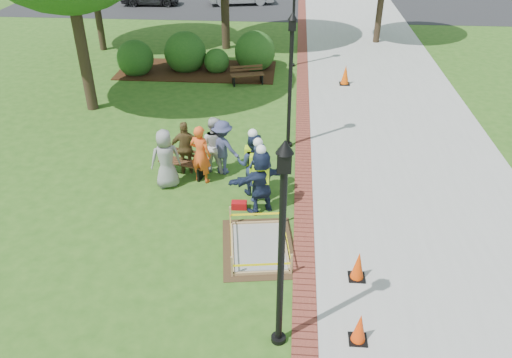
# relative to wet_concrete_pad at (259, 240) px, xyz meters

# --- Properties ---
(ground) EXTENTS (100.00, 100.00, 0.00)m
(ground) POSITION_rel_wet_concrete_pad_xyz_m (-0.68, 0.28, -0.23)
(ground) COLOR #285116
(ground) RESTS_ON ground
(sidewalk) EXTENTS (6.00, 60.00, 0.02)m
(sidewalk) POSITION_rel_wet_concrete_pad_xyz_m (4.32, 10.28, -0.22)
(sidewalk) COLOR #9E9E99
(sidewalk) RESTS_ON ground
(brick_edging) EXTENTS (0.50, 60.00, 0.03)m
(brick_edging) POSITION_rel_wet_concrete_pad_xyz_m (1.07, 10.28, -0.22)
(brick_edging) COLOR maroon
(brick_edging) RESTS_ON ground
(mulch_bed) EXTENTS (7.00, 3.00, 0.05)m
(mulch_bed) POSITION_rel_wet_concrete_pad_xyz_m (-3.68, 12.28, -0.21)
(mulch_bed) COLOR #381E0F
(mulch_bed) RESTS_ON ground
(parking_lot) EXTENTS (36.00, 12.00, 0.01)m
(parking_lot) POSITION_rel_wet_concrete_pad_xyz_m (-0.68, 27.28, -0.23)
(parking_lot) COLOR black
(parking_lot) RESTS_ON ground
(wet_concrete_pad) EXTENTS (2.00, 2.51, 0.55)m
(wet_concrete_pad) POSITION_rel_wet_concrete_pad_xyz_m (0.00, 0.00, 0.00)
(wet_concrete_pad) COLOR #47331E
(wet_concrete_pad) RESTS_ON ground
(bench_near) EXTENTS (1.45, 0.81, 0.74)m
(bench_near) POSITION_rel_wet_concrete_pad_xyz_m (-2.46, 3.21, 0.00)
(bench_near) COLOR #522D1C
(bench_near) RESTS_ON ground
(bench_far) EXTENTS (1.45, 0.82, 0.75)m
(bench_far) POSITION_rel_wet_concrete_pad_xyz_m (-1.26, 10.77, 0.00)
(bench_far) COLOR #51371B
(bench_far) RESTS_ON ground
(cone_front) EXTENTS (0.35, 0.35, 0.69)m
(cone_front) POSITION_rel_wet_concrete_pad_xyz_m (2.07, -2.62, 0.10)
(cone_front) COLOR black
(cone_front) RESTS_ON ground
(cone_back) EXTENTS (0.37, 0.37, 0.72)m
(cone_back) POSITION_rel_wet_concrete_pad_xyz_m (2.21, -0.89, 0.11)
(cone_back) COLOR black
(cone_back) RESTS_ON ground
(cone_far) EXTENTS (0.42, 0.42, 0.84)m
(cone_far) POSITION_rel_wet_concrete_pad_xyz_m (2.83, 11.03, 0.17)
(cone_far) COLOR black
(cone_far) RESTS_ON ground
(toolbox) EXTENTS (0.41, 0.24, 0.20)m
(toolbox) POSITION_rel_wet_concrete_pad_xyz_m (-0.64, 1.59, -0.13)
(toolbox) COLOR #9F0C11
(toolbox) RESTS_ON ground
(lamp_near) EXTENTS (0.28, 0.28, 4.26)m
(lamp_near) POSITION_rel_wet_concrete_pad_xyz_m (0.57, -2.72, 2.25)
(lamp_near) COLOR black
(lamp_near) RESTS_ON ground
(lamp_mid) EXTENTS (0.28, 0.28, 4.26)m
(lamp_mid) POSITION_rel_wet_concrete_pad_xyz_m (0.57, 5.28, 2.25)
(lamp_mid) COLOR black
(lamp_mid) RESTS_ON ground
(lamp_far) EXTENTS (0.28, 0.28, 4.26)m
(lamp_far) POSITION_rel_wet_concrete_pad_xyz_m (0.57, 13.28, 2.25)
(lamp_far) COLOR black
(lamp_far) RESTS_ON ground
(shrub_a) EXTENTS (1.61, 1.61, 1.61)m
(shrub_a) POSITION_rel_wet_concrete_pad_xyz_m (-6.29, 11.71, -0.23)
(shrub_a) COLOR #134315
(shrub_a) RESTS_ON ground
(shrub_b) EXTENTS (1.86, 1.86, 1.86)m
(shrub_b) POSITION_rel_wet_concrete_pad_xyz_m (-4.19, 12.40, -0.23)
(shrub_b) COLOR #134315
(shrub_b) RESTS_ON ground
(shrub_c) EXTENTS (1.12, 1.12, 1.12)m
(shrub_c) POSITION_rel_wet_concrete_pad_xyz_m (-2.77, 12.24, -0.23)
(shrub_c) COLOR #134315
(shrub_c) RESTS_ON ground
(shrub_d) EXTENTS (1.82, 1.82, 1.82)m
(shrub_d) POSITION_rel_wet_concrete_pad_xyz_m (-1.10, 12.83, -0.23)
(shrub_d) COLOR #134315
(shrub_d) RESTS_ON ground
(shrub_e) EXTENTS (0.87, 0.87, 0.87)m
(shrub_e) POSITION_rel_wet_concrete_pad_xyz_m (-3.97, 13.55, -0.23)
(shrub_e) COLOR #134315
(shrub_e) RESTS_ON ground
(casual_person_a) EXTENTS (0.65, 0.54, 1.72)m
(casual_person_a) POSITION_rel_wet_concrete_pad_xyz_m (-2.76, 2.57, 0.63)
(casual_person_a) COLOR gray
(casual_person_a) RESTS_ON ground
(casual_person_b) EXTENTS (0.64, 0.52, 1.73)m
(casual_person_b) POSITION_rel_wet_concrete_pad_xyz_m (-1.85, 2.90, 0.63)
(casual_person_b) COLOR #F2521C
(casual_person_b) RESTS_ON ground
(casual_person_c) EXTENTS (0.61, 0.48, 1.69)m
(casual_person_c) POSITION_rel_wet_concrete_pad_xyz_m (-1.58, 3.57, 0.61)
(casual_person_c) COLOR silver
(casual_person_c) RESTS_ON ground
(casual_person_d) EXTENTS (0.57, 0.42, 1.62)m
(casual_person_d) POSITION_rel_wet_concrete_pad_xyz_m (-2.36, 3.35, 0.58)
(casual_person_d) COLOR brown
(casual_person_d) RESTS_ON ground
(casual_person_e) EXTENTS (0.62, 0.52, 1.65)m
(casual_person_e) POSITION_rel_wet_concrete_pad_xyz_m (-1.30, 3.43, 0.59)
(casual_person_e) COLOR #35395D
(casual_person_e) RESTS_ON ground
(hivis_worker_a) EXTENTS (0.68, 0.61, 1.94)m
(hivis_worker_a) POSITION_rel_wet_concrete_pad_xyz_m (-0.06, 1.54, 0.72)
(hivis_worker_a) COLOR #1A2445
(hivis_worker_a) RESTS_ON ground
(hivis_worker_b) EXTENTS (0.63, 0.64, 1.86)m
(hivis_worker_b) POSITION_rel_wet_concrete_pad_xyz_m (-0.17, 2.06, 0.69)
(hivis_worker_b) COLOR #16183A
(hivis_worker_b) RESTS_ON ground
(hivis_worker_c) EXTENTS (0.60, 0.41, 1.94)m
(hivis_worker_c) POSITION_rel_wet_concrete_pad_xyz_m (-0.34, 2.40, 0.73)
(hivis_worker_c) COLOR #1A1A44
(hivis_worker_c) RESTS_ON ground
(parked_car_a) EXTENTS (2.12, 4.46, 1.43)m
(parked_car_a) POSITION_rel_wet_concrete_pad_xyz_m (-9.18, 25.24, -0.23)
(parked_car_a) COLOR #28282A
(parked_car_a) RESTS_ON ground
(parked_car_b) EXTENTS (3.10, 5.17, 1.57)m
(parked_car_b) POSITION_rel_wet_concrete_pad_xyz_m (-3.11, 25.96, -0.23)
(parked_car_b) COLOR #B6B6BB
(parked_car_b) RESTS_ON ground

